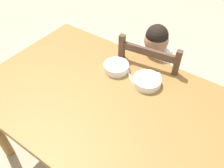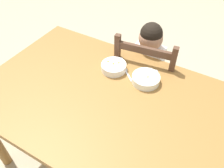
# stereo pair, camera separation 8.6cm
# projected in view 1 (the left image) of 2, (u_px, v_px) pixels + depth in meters

# --- Properties ---
(ground_plane) EXTENTS (8.00, 8.00, 0.00)m
(ground_plane) POSITION_uv_depth(u_px,v_px,m) (104.00, 157.00, 1.89)
(ground_plane) COLOR tan
(dining_table) EXTENTS (1.47, 0.97, 0.74)m
(dining_table) POSITION_uv_depth(u_px,v_px,m) (101.00, 105.00, 1.44)
(dining_table) COLOR olive
(dining_table) RESTS_ON ground
(dining_chair) EXTENTS (0.47, 0.47, 0.92)m
(dining_chair) POSITION_uv_depth(u_px,v_px,m) (149.00, 83.00, 1.86)
(dining_chair) COLOR #4D3325
(dining_chair) RESTS_ON ground
(child_figure) EXTENTS (0.32, 0.31, 0.96)m
(child_figure) POSITION_uv_depth(u_px,v_px,m) (151.00, 66.00, 1.73)
(child_figure) COLOR white
(child_figure) RESTS_ON ground
(bowl_of_peas) EXTENTS (0.17, 0.17, 0.05)m
(bowl_of_peas) POSITION_uv_depth(u_px,v_px,m) (147.00, 81.00, 1.42)
(bowl_of_peas) COLOR white
(bowl_of_peas) RESTS_ON dining_table
(bowl_of_carrots) EXTENTS (0.16, 0.16, 0.05)m
(bowl_of_carrots) POSITION_uv_depth(u_px,v_px,m) (116.00, 67.00, 1.52)
(bowl_of_carrots) COLOR white
(bowl_of_carrots) RESTS_ON dining_table
(spoon) EXTENTS (0.12, 0.11, 0.01)m
(spoon) POSITION_uv_depth(u_px,v_px,m) (128.00, 73.00, 1.51)
(spoon) COLOR silver
(spoon) RESTS_ON dining_table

